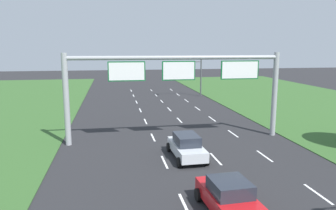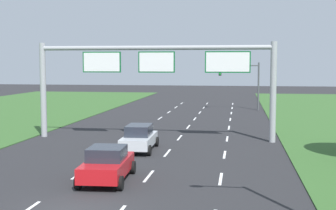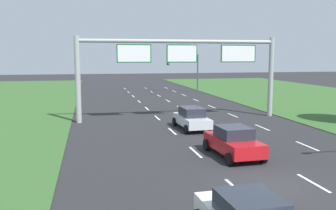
{
  "view_description": "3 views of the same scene",
  "coord_description": "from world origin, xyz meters",
  "px_view_note": "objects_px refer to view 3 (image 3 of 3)",
  "views": [
    {
      "loc": [
        -4.99,
        -8.16,
        7.42
      ],
      "look_at": [
        -0.39,
        18.54,
        2.6
      ],
      "focal_mm": 35.0,
      "sensor_mm": 36.0,
      "label": 1
    },
    {
      "loc": [
        6.05,
        -16.02,
        5.48
      ],
      "look_at": [
        0.81,
        18.47,
        2.38
      ],
      "focal_mm": 50.0,
      "sensor_mm": 36.0,
      "label": 2
    },
    {
      "loc": [
        -7.54,
        -13.81,
        5.41
      ],
      "look_at": [
        -1.53,
        14.54,
        1.58
      ],
      "focal_mm": 40.0,
      "sensor_mm": 36.0,
      "label": 3
    }
  ],
  "objects_px": {
    "car_near_red": "(192,118)",
    "car_lead_silver": "(233,142)",
    "sign_gantry": "(182,61)",
    "traffic_light_mast": "(185,66)"
  },
  "relations": [
    {
      "from": "car_lead_silver",
      "to": "traffic_light_mast",
      "type": "height_order",
      "value": "traffic_light_mast"
    },
    {
      "from": "car_near_red",
      "to": "sign_gantry",
      "type": "bearing_deg",
      "value": 83.72
    },
    {
      "from": "car_near_red",
      "to": "car_lead_silver",
      "type": "relative_size",
      "value": 1.01
    },
    {
      "from": "sign_gantry",
      "to": "traffic_light_mast",
      "type": "height_order",
      "value": "sign_gantry"
    },
    {
      "from": "car_lead_silver",
      "to": "sign_gantry",
      "type": "xyz_separation_m",
      "value": [
        0.18,
        12.23,
        4.14
      ]
    },
    {
      "from": "car_near_red",
      "to": "car_lead_silver",
      "type": "height_order",
      "value": "same"
    },
    {
      "from": "car_near_red",
      "to": "traffic_light_mast",
      "type": "bearing_deg",
      "value": 74.55
    },
    {
      "from": "traffic_light_mast",
      "to": "car_lead_silver",
      "type": "bearing_deg",
      "value": -100.34
    },
    {
      "from": "car_lead_silver",
      "to": "car_near_red",
      "type": "bearing_deg",
      "value": 88.13
    },
    {
      "from": "car_lead_silver",
      "to": "sign_gantry",
      "type": "height_order",
      "value": "sign_gantry"
    }
  ]
}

